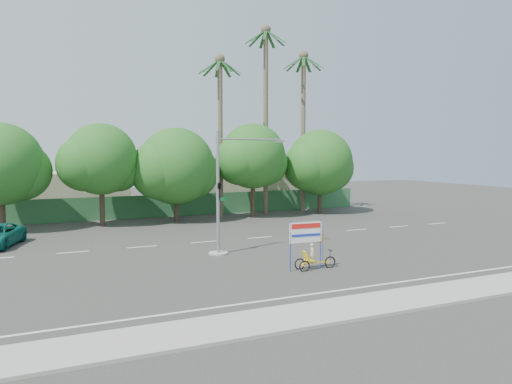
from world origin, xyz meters
name	(u,v)px	position (x,y,z in m)	size (l,w,h in m)	color
ground	(290,264)	(0.00, 0.00, 0.00)	(120.00, 120.00, 0.00)	#33302D
sidewalk_near	(384,303)	(0.00, -7.50, 0.06)	(50.00, 2.40, 0.12)	gray
fence	(177,205)	(0.00, 21.50, 1.00)	(38.00, 0.08, 2.00)	#336B3D
building_left	(56,194)	(-10.00, 26.00, 2.00)	(12.00, 8.00, 4.00)	beige
building_right	(239,190)	(8.00, 26.00, 1.80)	(14.00, 8.00, 3.60)	beige
tree_far_left	(0,167)	(-14.05, 18.00, 4.76)	(7.14, 6.00, 7.96)	#473828
tree_left	(100,162)	(-7.05, 18.00, 5.06)	(6.66, 5.60, 8.07)	#473828
tree_center	(175,168)	(-1.05, 18.00, 4.47)	(7.62, 6.40, 7.85)	#473828
tree_right	(252,159)	(5.95, 18.00, 5.24)	(6.90, 5.80, 8.36)	#473828
tree_far_right	(319,164)	(12.95, 18.00, 4.64)	(7.38, 6.20, 7.94)	#473828
palm_tall	(266,102)	(8.00, 19.50, 10.46)	(3.73, 3.79, 17.45)	#70604C
palm_mid	(303,115)	(12.00, 19.50, 9.40)	(3.73, 3.79, 15.45)	#70604C
palm_short	(220,118)	(3.50, 19.50, 8.86)	(3.73, 3.79, 14.45)	#70604C
traffic_signal	(223,203)	(-2.20, 3.98, 2.92)	(4.72, 1.10, 7.00)	gray
trike_billboard	(310,249)	(0.31, -1.45, 1.01)	(2.56, 0.61, 2.52)	black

